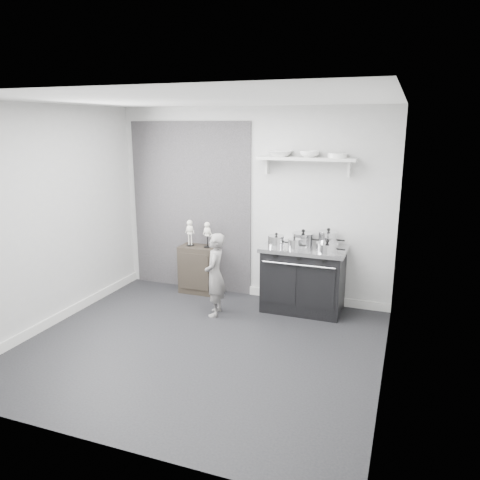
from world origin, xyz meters
name	(u,v)px	position (x,y,z in m)	size (l,w,h in m)	color
ground	(199,346)	(0.00, 0.00, 0.00)	(4.00, 4.00, 0.00)	black
room_shell	(195,201)	(-0.09, 0.15, 1.64)	(4.02, 3.62, 2.71)	#BBBBB9
wall_shelf	(306,160)	(0.80, 1.68, 2.01)	(1.30, 0.26, 0.24)	silver
stove	(303,278)	(0.86, 1.48, 0.45)	(1.10, 0.69, 0.89)	black
side_cabinet	(199,269)	(-0.75, 1.61, 0.36)	(0.55, 0.32, 0.71)	black
child	(215,275)	(-0.19, 0.91, 0.55)	(0.40, 0.26, 1.10)	slate
pot_front_left	(276,241)	(0.50, 1.37, 0.96)	(0.31, 0.22, 0.18)	silver
pot_back_left	(303,238)	(0.80, 1.63, 0.96)	(0.38, 0.29, 0.20)	silver
pot_back_right	(328,239)	(1.15, 1.61, 0.99)	(0.35, 0.26, 0.25)	silver
pot_front_right	(327,248)	(1.19, 1.30, 0.95)	(0.37, 0.28, 0.17)	silver
pot_front_center	(294,244)	(0.77, 1.29, 0.96)	(0.25, 0.17, 0.17)	silver
skeleton_full	(190,231)	(-0.88, 1.61, 0.93)	(0.12, 0.08, 0.45)	beige
skeleton_torso	(207,233)	(-0.60, 1.61, 0.93)	(0.12, 0.08, 0.43)	beige
bowl_large	(280,154)	(0.45, 1.67, 2.08)	(0.32, 0.32, 0.08)	white
bowl_small	(309,154)	(0.84, 1.67, 2.08)	(0.26, 0.26, 0.08)	white
plate_stack	(337,156)	(1.20, 1.67, 2.07)	(0.24, 0.24, 0.06)	white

